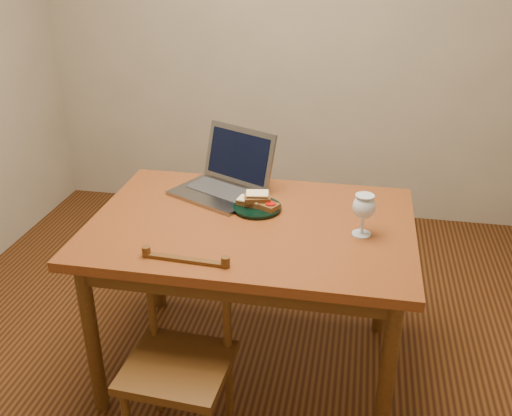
% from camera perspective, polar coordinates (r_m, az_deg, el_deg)
% --- Properties ---
extents(floor, '(3.20, 3.20, 0.02)m').
position_cam_1_polar(floor, '(2.81, -2.51, -14.14)').
color(floor, black).
rests_on(floor, ground).
extents(back_wall, '(3.20, 0.02, 2.60)m').
position_cam_1_polar(back_wall, '(3.77, 2.89, 18.30)').
color(back_wall, gray).
rests_on(back_wall, floor).
extents(table, '(1.30, 0.90, 0.74)m').
position_cam_1_polar(table, '(2.35, -0.45, -3.20)').
color(table, '#4B230C').
rests_on(table, floor).
extents(chair, '(0.39, 0.37, 0.39)m').
position_cam_1_polar(chair, '(2.14, -7.73, -14.11)').
color(chair, '#3D230C').
rests_on(chair, floor).
extents(plate, '(0.21, 0.21, 0.02)m').
position_cam_1_polar(plate, '(2.40, 0.10, 0.01)').
color(plate, black).
rests_on(plate, table).
extents(sandwich_cheese, '(0.11, 0.08, 0.03)m').
position_cam_1_polar(sandwich_cheese, '(2.40, -0.66, 0.71)').
color(sandwich_cheese, '#381E0C').
rests_on(sandwich_cheese, plate).
extents(sandwich_tomato, '(0.12, 0.11, 0.03)m').
position_cam_1_polar(sandwich_tomato, '(2.37, 1.00, 0.39)').
color(sandwich_tomato, '#381E0C').
rests_on(sandwich_tomato, plate).
extents(sandwich_top, '(0.12, 0.09, 0.03)m').
position_cam_1_polar(sandwich_top, '(2.38, 0.13, 1.13)').
color(sandwich_top, '#381E0C').
rests_on(sandwich_top, plate).
extents(milk_glass, '(0.09, 0.09, 0.17)m').
position_cam_1_polar(milk_glass, '(2.21, 10.67, -0.69)').
color(milk_glass, white).
rests_on(milk_glass, table).
extents(laptop, '(0.48, 0.47, 0.27)m').
position_cam_1_polar(laptop, '(2.57, -2.93, 3.27)').
color(laptop, slate).
rests_on(laptop, table).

